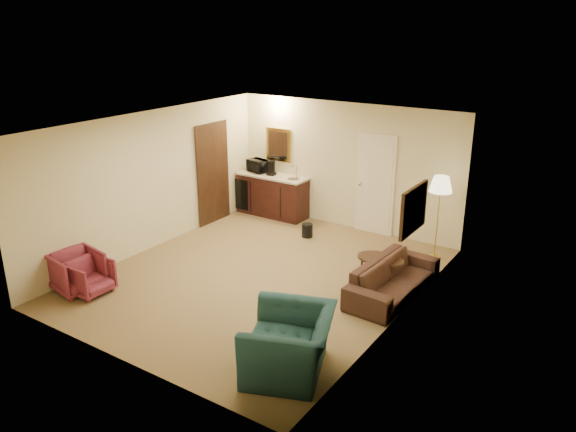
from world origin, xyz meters
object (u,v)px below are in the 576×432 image
Objects in this scene: rose_chair_near at (89,276)px; waste_bin at (307,230)px; coffee_table at (380,270)px; sofa at (394,273)px; coffee_maker at (271,168)px; microwave at (258,165)px; wetbar_cabinet at (272,195)px; teal_armchair at (289,334)px; rose_chair_far at (77,270)px; floor_lamp at (438,218)px.

waste_bin is at bearing -22.23° from rose_chair_near.
sofa is at bearing -37.75° from coffee_table.
rose_chair_near is 1.91× the size of coffee_maker.
coffee_table is 2.47× the size of coffee_maker.
rose_chair_near is at bearing -72.91° from microwave.
sofa is at bearing -29.13° from wetbar_cabinet.
microwave reaches higher than coffee_table.
teal_armchair is at bearing -53.10° from wetbar_cabinet.
sofa reaches higher than waste_bin.
wetbar_cabinet is 4.79m from rose_chair_far.
coffee_table is 1.62× the size of microwave.
microwave is (-4.27, 0.38, 0.31)m from floor_lamp.
floor_lamp reaches higher than coffee_maker.
teal_armchair is at bearing -88.01° from coffee_table.
rose_chair_near is 4.85m from microwave.
wetbar_cabinet is 0.76m from microwave.
teal_armchair reaches higher than sofa.
rose_chair_far reaches higher than rose_chair_near.
floor_lamp reaches higher than rose_chair_far.
rose_chair_far is (-0.50, -4.76, -0.10)m from wetbar_cabinet.
rose_chair_far is 2.65× the size of waste_bin.
coffee_table is at bearing 55.46° from sofa.
rose_chair_near is 4.78m from coffee_maker.
microwave reaches higher than waste_bin.
teal_armchair is 2.41× the size of microwave.
rose_chair_near is 0.26m from rose_chair_far.
sofa is 2.63m from teal_armchair.
coffee_maker is (-0.02, -0.01, 0.62)m from wetbar_cabinet.
wetbar_cabinet reaches higher than rose_chair_near.
sofa is at bearing -29.70° from waste_bin.
floor_lamp is at bearing -43.41° from rose_chair_near.
sofa reaches higher than rose_chair_far.
coffee_table is (3.95, 2.92, -0.14)m from rose_chair_far.
coffee_table is at bearing -28.16° from wetbar_cabinet.
microwave is (-3.87, 1.91, 0.86)m from coffee_table.
rose_chair_far is 0.47× the size of floor_lamp.
microwave is (-3.97, 4.79, 0.57)m from teal_armchair.
teal_armchair is 5.95m from coffee_maker.
wetbar_cabinet is 0.62m from coffee_maker.
sofa is 1.25× the size of floor_lamp.
coffee_maker is (0.23, 4.71, 0.77)m from rose_chair_near.
rose_chair_near is at bearing -79.86° from coffee_maker.
rose_chair_near is at bearing -132.98° from floor_lamp.
teal_armchair is 4.30× the size of waste_bin.
microwave is 0.41m from coffee_maker.
rose_chair_far is at bearing -143.56° from coffee_table.
microwave is at bearing -161.78° from teal_armchair.
coffee_table is 4.40m from microwave.
teal_armchair is 3.66× the size of coffee_maker.
rose_chair_near is at bearing -93.03° from wetbar_cabinet.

